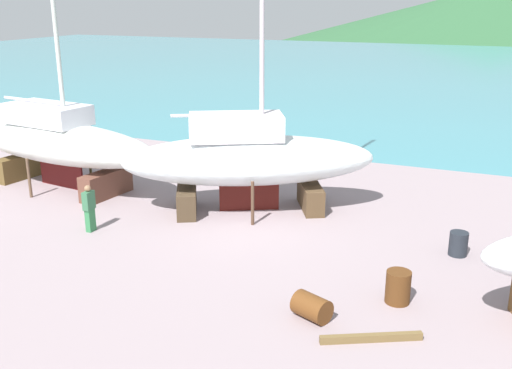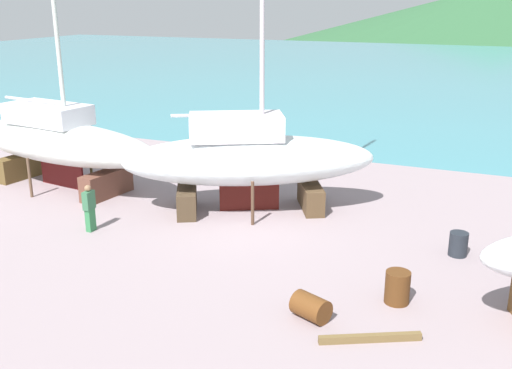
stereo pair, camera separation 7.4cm
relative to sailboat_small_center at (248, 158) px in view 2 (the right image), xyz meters
The scene contains 10 objects.
ground_plane 5.19m from the sailboat_small_center, 87.04° to the right, with size 53.62×53.62×0.00m, color gray.
sea_water 49.29m from the sailboat_small_center, 89.71° to the left, with size 160.60×81.21×0.01m, color teal.
headland_hill 166.65m from the sailboat_small_center, 88.47° to the left, with size 176.07×176.07×22.97m, color #2E5D36.
sailboat_small_center is the anchor object (origin of this frame).
sailboat_large_starboard 8.59m from the sailboat_small_center, behind, with size 10.60×4.36×16.82m.
worker 5.96m from the sailboat_small_center, 136.14° to the right, with size 0.25×0.45×1.67m.
barrel_rust_near 8.36m from the sailboat_small_center, 55.34° to the right, with size 0.64×0.64×0.91m, color brown.
barrel_tipped_center 8.38m from the sailboat_small_center, 37.77° to the right, with size 0.66×0.66×0.89m, color #532F15.
barrel_rust_mid 8.01m from the sailboat_small_center, ahead, with size 0.58×0.58×0.77m, color #21262D.
timber_long_fore 9.74m from the sailboat_small_center, 48.91° to the right, with size 2.46×0.15×0.19m, color brown.
Camera 2 is at (8.27, -18.65, 7.74)m, focal length 41.45 mm.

